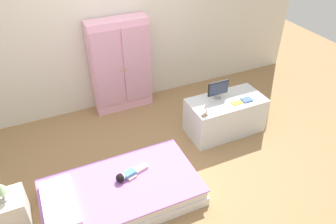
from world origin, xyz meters
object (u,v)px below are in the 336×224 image
bed (122,192)px  tv_stand (225,115)px  table_lamp (0,188)px  wardrobe (121,66)px  book_blue (247,100)px  tv_monitor (218,89)px  rocking_horse_toy (205,113)px  doll (126,175)px  nightstand (10,211)px  book_yellow (237,103)px

bed → tv_stand: tv_stand is taller
table_lamp → wardrobe: 2.30m
bed → book_blue: book_blue is taller
wardrobe → tv_monitor: (0.97, -1.06, -0.04)m
book_blue → rocking_horse_toy: bearing=-173.9°
table_lamp → tv_stand: (2.74, 0.41, -0.27)m
tv_monitor → book_blue: (0.32, -0.20, -0.14)m
tv_stand → doll: bearing=-162.2°
nightstand → doll: bearing=-4.5°
nightstand → tv_stand: 2.77m
tv_monitor → book_yellow: tv_monitor is taller
tv_monitor → table_lamp: bearing=-169.3°
bed → book_blue: bearing=13.8°
tv_stand → book_blue: (0.23, -0.12, 0.26)m
book_blue → table_lamp: bearing=-174.3°
nightstand → rocking_horse_toy: (2.31, 0.23, 0.37)m
wardrobe → book_yellow: 1.71m
tv_monitor → rocking_horse_toy: size_ratio=2.83×
doll → tv_monitor: 1.63m
table_lamp → book_yellow: bearing=6.0°
rocking_horse_toy → tv_monitor: bearing=38.9°
book_blue → tv_stand: bearing=153.4°
nightstand → tv_monitor: (2.65, 0.50, 0.46)m
doll → rocking_horse_toy: bearing=15.6°
book_yellow → bed: bearing=-165.0°
table_lamp → wardrobe: (1.68, 1.56, 0.16)m
table_lamp → wardrobe: wardrobe is taller
table_lamp → tv_stand: table_lamp is taller
table_lamp → doll: bearing=-4.5°
nightstand → book_blue: (2.97, 0.30, 0.33)m
doll → book_blue: (1.79, 0.39, 0.25)m
tv_stand → book_yellow: 0.29m
tv_stand → wardrobe: bearing=132.8°
table_lamp → book_yellow: 2.83m
wardrobe → rocking_horse_toy: 1.48m
wardrobe → tv_monitor: 1.44m
table_lamp → wardrobe: size_ratio=0.16×
wardrobe → tv_stand: 1.63m
bed → book_yellow: size_ratio=11.61×
rocking_horse_toy → bed: bearing=-162.2°
table_lamp → rocking_horse_toy: rocking_horse_toy is taller
tv_monitor → book_blue: size_ratio=2.13×
tv_stand → bed: bearing=-160.7°
wardrobe → tv_stand: bearing=-47.2°
bed → tv_stand: size_ratio=1.62×
nightstand → tv_monitor: bearing=10.7°
wardrobe → doll: bearing=-106.8°
tv_monitor → tv_stand: bearing=-43.5°
rocking_horse_toy → book_blue: bearing=6.1°
doll → tv_stand: 1.64m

